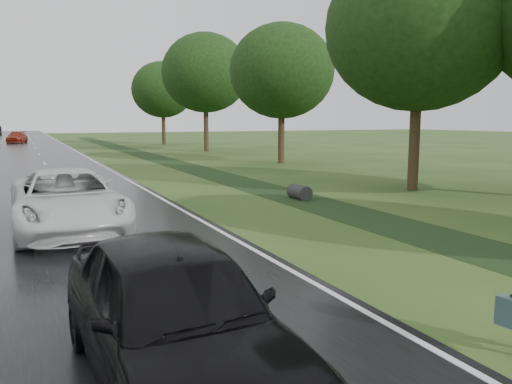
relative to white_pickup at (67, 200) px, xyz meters
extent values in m
cube|color=silver|center=(3.60, 37.20, -0.80)|extent=(0.12, 180.00, 0.01)
cube|color=black|center=(8.35, 12.20, -0.85)|extent=(2.20, 120.00, 0.01)
cylinder|color=#2D2D2D|center=(8.35, 2.20, -0.60)|extent=(0.56, 1.00, 0.56)
cylinder|color=#372216|center=(13.85, 2.20, 1.07)|extent=(0.44, 0.44, 3.84)
ellipsoid|color=black|center=(13.85, 2.20, 5.84)|extent=(7.60, 7.60, 6.84)
cylinder|color=#372216|center=(15.05, 16.20, 0.91)|extent=(0.44, 0.44, 3.52)
ellipsoid|color=black|center=(15.05, 16.20, 5.30)|extent=(7.00, 7.00, 6.30)
cylinder|color=#372216|center=(14.65, 30.20, 1.23)|extent=(0.44, 0.44, 4.16)
ellipsoid|color=black|center=(14.65, 30.20, 6.31)|extent=(8.00, 8.00, 7.20)
cylinder|color=#372216|center=(14.35, 44.20, 0.99)|extent=(0.44, 0.44, 3.68)
ellipsoid|color=black|center=(14.35, 44.20, 5.53)|extent=(7.20, 7.20, 6.48)
imported|color=silver|center=(0.00, 0.00, 0.00)|extent=(2.75, 5.85, 1.62)
imported|color=black|center=(0.40, -8.69, 0.01)|extent=(2.09, 4.86, 1.63)
imported|color=maroon|center=(-1.35, 55.75, -0.10)|extent=(2.72, 5.16, 1.42)
camera|label=1|loc=(-1.03, -13.85, 2.12)|focal=35.00mm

